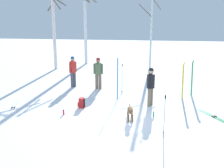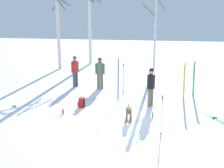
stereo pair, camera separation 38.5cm
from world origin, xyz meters
name	(u,v)px [view 1 (the left image)]	position (x,y,z in m)	size (l,w,h in m)	color
ground_plane	(124,121)	(0.00, 0.00, 0.00)	(60.00, 60.00, 0.00)	white
person_0	(151,84)	(0.97, 1.98, 0.98)	(0.34, 0.48, 1.72)	#72604C
person_2	(73,70)	(-3.25, 4.57, 0.98)	(0.34, 0.46, 1.72)	#4C4C56
person_3	(98,71)	(-1.80, 4.34, 0.98)	(0.52, 0.34, 1.72)	#72604C
dog	(130,111)	(0.21, 0.14, 0.39)	(0.29, 0.89, 0.57)	brown
ski_pair_planted_0	(118,79)	(-0.57, 2.67, 1.00)	(0.04, 0.17, 2.02)	blue
ski_pair_planted_1	(192,78)	(3.00, 3.80, 0.89)	(0.15, 0.21, 1.78)	green
ski_pair_planted_2	(183,81)	(2.49, 3.20, 0.88)	(0.13, 0.19, 1.78)	yellow
ski_pair_lying_0	(14,107)	(-4.94, 0.91, 0.01)	(0.61, 1.75, 0.05)	white
ski_pair_lying_1	(213,116)	(3.49, 0.98, 0.01)	(1.01, 1.66, 0.05)	green
ski_poles_0	(122,78)	(-0.45, 3.70, 0.81)	(0.07, 0.21, 1.52)	#B2B2BC
ski_poles_1	(164,114)	(1.42, -0.99, 0.75)	(0.07, 0.22, 1.41)	#B2B2BC
backpack_1	(81,103)	(-1.99, 1.31, 0.21)	(0.29, 0.26, 0.44)	red
water_bottle_0	(64,112)	(-2.52, 0.38, 0.10)	(0.07, 0.07, 0.21)	red
water_bottle_1	(154,114)	(1.11, 0.65, 0.11)	(0.06, 0.06, 0.23)	green
birch_tree_0	(54,22)	(-5.78, 9.10, 3.34)	(1.37, 1.39, 6.32)	silver
birch_tree_1	(85,19)	(-4.08, 11.46, 3.48)	(1.60, 1.60, 6.60)	silver
birch_tree_2	(151,22)	(0.97, 10.37, 3.31)	(1.58, 1.53, 6.28)	silver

